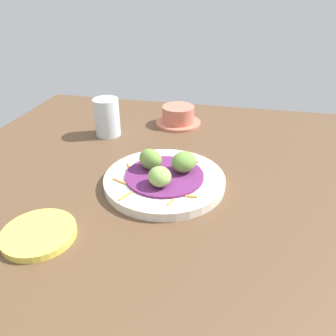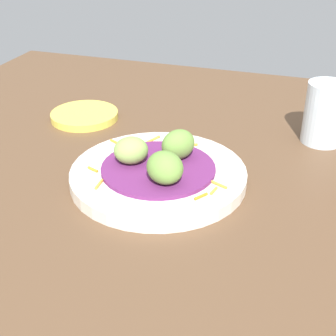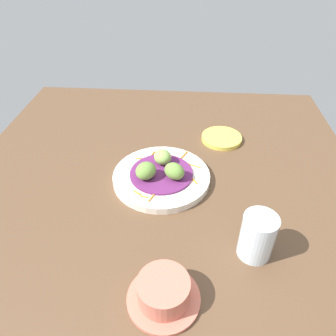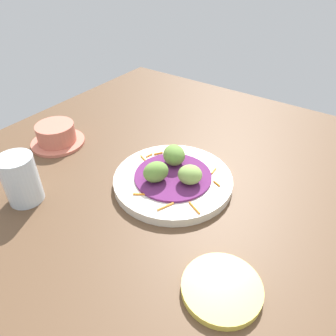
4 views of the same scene
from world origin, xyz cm
name	(u,v)px [view 1 (image 1 of 4)]	position (x,y,z in cm)	size (l,w,h in cm)	color
table_surface	(163,191)	(0.00, 0.00, 1.00)	(110.00, 110.00, 2.00)	brown
main_plate	(165,180)	(-0.21, -1.43, 2.97)	(26.11, 26.11, 1.94)	silver
cabbage_bed	(165,176)	(-0.21, -1.43, 4.21)	(16.90, 16.90, 0.54)	#60235B
carrot_garnish	(157,176)	(1.54, -1.15, 4.14)	(18.47, 21.49, 0.40)	orange
guac_scoop_left	(184,162)	(-3.79, -3.73, 6.73)	(4.91, 5.58, 4.50)	olive
guac_scoop_center	(150,159)	(3.57, -3.37, 6.73)	(4.27, 5.51, 4.50)	olive
guac_scoop_right	(162,177)	(-0.43, 2.82, 6.48)	(4.67, 5.10, 4.00)	#84A851
side_plate_small	(39,234)	(17.45, 19.59, 2.67)	(12.72, 12.72, 1.34)	#E0CC4C
terracotta_bowl	(178,116)	(3.48, -35.70, 4.51)	(13.77, 13.77, 5.62)	#C66B56
water_glass	(107,117)	(21.57, -23.74, 7.25)	(7.06, 7.06, 10.50)	silver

